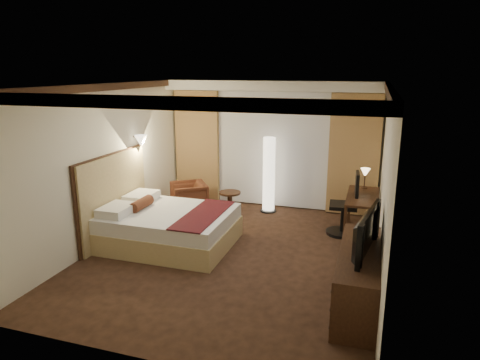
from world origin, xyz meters
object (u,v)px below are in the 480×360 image
(floor_lamp, at_px, (269,175))
(desk, at_px, (362,215))
(television, at_px, (359,226))
(bed, at_px, (170,228))
(side_table, at_px, (230,203))
(office_chair, at_px, (343,203))
(dresser, at_px, (358,278))
(armchair, at_px, (189,196))

(floor_lamp, bearing_deg, desk, -22.34)
(floor_lamp, bearing_deg, television, -59.11)
(bed, bearing_deg, side_table, 75.23)
(office_chair, distance_m, television, 2.47)
(dresser, distance_m, television, 0.70)
(bed, height_order, dresser, dresser)
(bed, relative_size, side_table, 4.28)
(floor_lamp, relative_size, television, 1.38)
(desk, height_order, television, television)
(floor_lamp, distance_m, desk, 2.12)
(side_table, distance_m, television, 3.94)
(television, bearing_deg, armchair, 62.43)
(side_table, relative_size, floor_lamp, 0.31)
(floor_lamp, height_order, television, floor_lamp)
(side_table, distance_m, office_chair, 2.35)
(armchair, height_order, desk, desk)
(side_table, relative_size, dresser, 0.26)
(desk, xyz_separation_m, dresser, (0.05, -2.45, -0.01))
(desk, bearing_deg, office_chair, -171.41)
(side_table, height_order, television, television)
(bed, distance_m, floor_lamp, 2.56)
(side_table, height_order, office_chair, office_chair)
(side_table, xyz_separation_m, office_chair, (2.29, -0.40, 0.34))
(bed, height_order, floor_lamp, floor_lamp)
(bed, height_order, side_table, bed)
(armchair, bearing_deg, side_table, 63.91)
(office_chair, distance_m, dresser, 2.44)
(desk, bearing_deg, armchair, 176.48)
(armchair, distance_m, dresser, 4.43)
(bed, distance_m, desk, 3.41)
(bed, xyz_separation_m, floor_lamp, (1.18, 2.22, 0.49))
(dresser, height_order, television, television)
(side_table, distance_m, desk, 2.65)
(armchair, bearing_deg, floor_lamp, 74.97)
(television, bearing_deg, office_chair, 17.98)
(dresser, xyz_separation_m, television, (-0.03, 0.00, 0.70))
(office_chair, xyz_separation_m, television, (0.35, -2.40, 0.48))
(side_table, height_order, desk, desk)
(desk, relative_size, dresser, 0.70)
(armchair, relative_size, office_chair, 0.61)
(office_chair, relative_size, dresser, 0.62)
(office_chair, height_order, dresser, office_chair)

